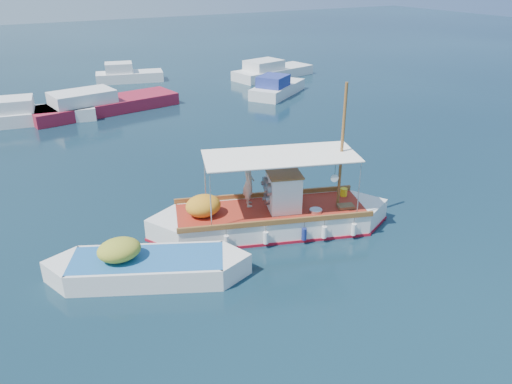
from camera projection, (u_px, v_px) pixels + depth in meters
ground at (283, 231)px, 18.75m from camera, size 160.00×160.00×0.00m
fishing_caique at (269, 217)px, 18.64m from camera, size 8.80×4.50×5.65m
dinghy at (146, 269)px, 15.82m from camera, size 6.00×3.68×1.61m
bg_boat_nw at (24, 115)px, 31.22m from camera, size 8.24×3.57×1.80m
bg_boat_n at (101, 105)px, 33.40m from camera, size 10.09×4.33×1.80m
bg_boat_ne at (277, 89)px, 37.75m from camera, size 5.81×4.95×1.80m
bg_boat_e at (271, 72)px, 43.53m from camera, size 7.80×4.10×1.80m
bg_boat_far_n at (128, 76)px, 42.08m from camera, size 5.77×3.20×1.80m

